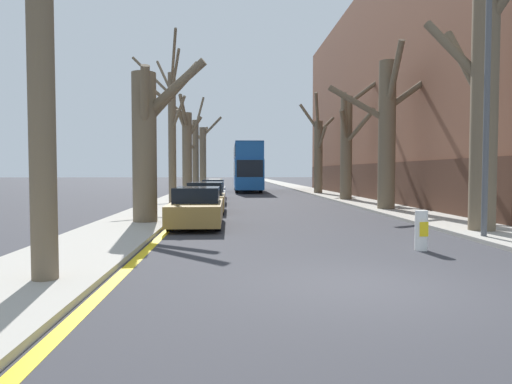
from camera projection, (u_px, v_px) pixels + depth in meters
The scene contains 22 objects.
ground_plane at pixel (365, 287), 7.77m from camera, with size 300.00×300.00×0.00m, color #333338.
sidewalk_left at pixel (201, 187), 57.29m from camera, with size 2.71×120.00×0.12m, color #A39E93.
sidewalk_right at pixel (294, 187), 57.98m from camera, with size 2.71×120.00×0.12m, color #A39E93.
building_facade_right at pixel (426, 96), 33.75m from camera, with size 10.08×37.76×15.12m.
kerb_line_stripe at pixel (213, 187), 57.38m from camera, with size 0.24×120.00×0.01m, color yellow.
street_tree_left_0 at pixel (44, 44), 7.65m from camera, with size 3.71×3.10×8.08m.
street_tree_left_1 at pixel (148, 140), 16.70m from camera, with size 2.80×2.71×6.26m.
street_tree_left_2 at pixel (171, 128), 25.46m from camera, with size 3.28×4.35×9.32m.
street_tree_left_3 at pixel (186, 148), 34.33m from camera, with size 3.81×3.51×8.19m.
street_tree_left_4 at pixel (195, 151), 44.55m from camera, with size 3.07×2.73×9.45m.
street_tree_left_5 at pixel (203, 154), 53.59m from camera, with size 4.07×3.43×8.40m.
street_tree_right_0 at pixel (483, 103), 14.23m from camera, with size 2.76×3.62×9.03m.
street_tree_right_1 at pixel (387, 127), 22.54m from camera, with size 5.16×4.17×8.00m.
street_tree_right_2 at pixel (348, 141), 30.13m from camera, with size 3.82×4.91×8.62m.
street_tree_right_3 at pixel (318, 151), 39.26m from camera, with size 3.40×3.57×8.49m.
double_decker_bus at pixel (247, 165), 45.10m from camera, with size 2.56×11.97×4.64m.
parked_car_0 at pixel (197, 208), 16.36m from camera, with size 1.79×4.50×1.39m.
parked_car_1 at pixel (205, 198), 22.07m from camera, with size 1.85×4.13×1.44m.
parked_car_2 at pixel (210, 193), 27.58m from camera, with size 1.83×3.90×1.34m.
parked_car_3 at pixel (213, 190), 33.12m from camera, with size 1.71×4.49×1.37m.
lamp_post at pixel (484, 75), 12.80m from camera, with size 1.40×0.20×8.44m.
traffic_bollard at pixel (421, 230), 11.32m from camera, with size 0.31×0.32×1.00m.
Camera 1 is at (-2.30, -7.57, 1.96)m, focal length 32.00 mm.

